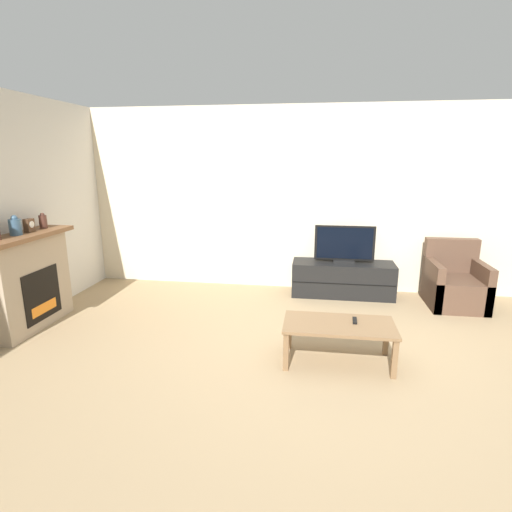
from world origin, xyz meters
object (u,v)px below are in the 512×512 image
(tv_stand, at_px, (343,279))
(remote, at_px, (355,320))
(tv, at_px, (344,246))
(armchair, at_px, (454,285))
(mantel_vase_right, at_px, (43,221))
(mantel_clock, at_px, (29,225))
(coffee_table, at_px, (339,328))
(fireplace, at_px, (28,280))
(mantel_vase_centre_left, at_px, (15,226))

(tv_stand, relative_size, remote, 9.51)
(tv, xyz_separation_m, armchair, (1.47, -0.18, -0.46))
(mantel_vase_right, height_order, armchair, mantel_vase_right)
(mantel_clock, bearing_deg, tv, 23.02)
(armchair, bearing_deg, mantel_clock, -164.97)
(mantel_clock, distance_m, armchair, 5.41)
(tv_stand, height_order, tv, tv)
(mantel_vase_right, xyz_separation_m, tv, (3.68, 1.32, -0.47))
(coffee_table, bearing_deg, armchair, 48.41)
(tv, distance_m, coffee_table, 2.06)
(fireplace, height_order, armchair, fireplace)
(mantel_clock, height_order, coffee_table, mantel_clock)
(remote, bearing_deg, fireplace, 179.31)
(mantel_vase_right, height_order, coffee_table, mantel_vase_right)
(mantel_vase_right, height_order, remote, mantel_vase_right)
(mantel_clock, bearing_deg, armchair, 15.03)
(fireplace, height_order, tv, fireplace)
(mantel_vase_right, height_order, mantel_clock, mantel_vase_right)
(tv, height_order, armchair, tv)
(mantel_vase_right, bearing_deg, tv_stand, 19.74)
(mantel_vase_centre_left, bearing_deg, mantel_vase_right, 90.00)
(fireplace, bearing_deg, mantel_clock, 81.85)
(fireplace, height_order, coffee_table, fireplace)
(mantel_vase_centre_left, relative_size, armchair, 0.25)
(mantel_clock, relative_size, remote, 0.99)
(mantel_vase_centre_left, height_order, remote, mantel_vase_centre_left)
(remote, bearing_deg, mantel_vase_right, 173.66)
(mantel_vase_right, bearing_deg, armchair, 12.46)
(tv, bearing_deg, mantel_vase_centre_left, -154.22)
(tv, distance_m, remote, 1.97)
(mantel_vase_right, bearing_deg, coffee_table, -11.23)
(armchair, distance_m, remote, 2.31)
(fireplace, height_order, mantel_clock, mantel_clock)
(mantel_clock, relative_size, tv, 0.18)
(mantel_vase_right, relative_size, armchair, 0.22)
(mantel_vase_right, height_order, tv, mantel_vase_right)
(mantel_vase_centre_left, distance_m, armchair, 5.48)
(tv, bearing_deg, tv_stand, 90.00)
(fireplace, relative_size, mantel_vase_centre_left, 5.54)
(mantel_vase_centre_left, xyz_separation_m, tv, (3.68, 1.78, -0.48))
(fireplace, xyz_separation_m, tv, (3.70, 1.69, 0.17))
(armchair, relative_size, remote, 5.74)
(mantel_vase_centre_left, bearing_deg, mantel_clock, 89.80)
(tv_stand, bearing_deg, armchair, -7.11)
(fireplace, distance_m, mantel_vase_right, 0.74)
(tv_stand, xyz_separation_m, tv, (0.00, -0.00, 0.50))
(armchair, xyz_separation_m, coffee_table, (-1.63, -1.84, 0.07))
(mantel_clock, bearing_deg, remote, -5.95)
(tv_stand, bearing_deg, fireplace, -155.46)
(fireplace, relative_size, mantel_vase_right, 6.50)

